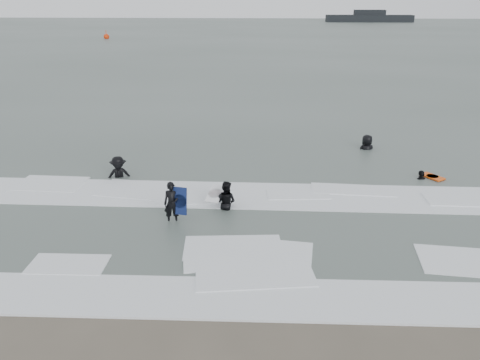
# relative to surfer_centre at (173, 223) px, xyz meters

# --- Properties ---
(ground) EXTENTS (320.00, 320.00, 0.00)m
(ground) POSITION_rel_surfer_centre_xyz_m (2.23, -3.63, 0.00)
(ground) COLOR brown
(ground) RESTS_ON ground
(sea) EXTENTS (320.00, 320.00, 0.00)m
(sea) POSITION_rel_surfer_centre_xyz_m (2.23, 76.37, 0.06)
(sea) COLOR #47544C
(sea) RESTS_ON ground
(surfer_centre) EXTENTS (0.61, 0.46, 1.52)m
(surfer_centre) POSITION_rel_surfer_centre_xyz_m (0.00, 0.00, 0.00)
(surfer_centre) COLOR black
(surfer_centre) RESTS_ON ground
(surfer_wading) EXTENTS (0.98, 0.88, 1.64)m
(surfer_wading) POSITION_rel_surfer_centre_xyz_m (1.73, 1.23, 0.00)
(surfer_wading) COLOR black
(surfer_wading) RESTS_ON ground
(surfer_breaker) EXTENTS (1.34, 1.01, 1.85)m
(surfer_breaker) POSITION_rel_surfer_centre_xyz_m (-3.09, 4.02, 0.00)
(surfer_breaker) COLOR black
(surfer_breaker) RESTS_ON ground
(surfer_right_near) EXTENTS (1.00, 0.68, 1.57)m
(surfer_right_near) POSITION_rel_surfer_centre_xyz_m (9.77, 4.59, 0.00)
(surfer_right_near) COLOR black
(surfer_right_near) RESTS_ON ground
(surfer_right_far) EXTENTS (1.09, 0.86, 1.94)m
(surfer_right_far) POSITION_rel_surfer_centre_xyz_m (8.26, 8.67, 0.00)
(surfer_right_far) COLOR black
(surfer_right_far) RESTS_ON ground
(surf_foam) EXTENTS (30.03, 9.06, 0.09)m
(surf_foam) POSITION_rel_surfer_centre_xyz_m (2.23, 0.07, 0.04)
(surf_foam) COLOR white
(surf_foam) RESTS_ON ground
(bodyboards) EXTENTS (10.73, 5.42, 1.25)m
(bodyboards) POSITION_rel_surfer_centre_xyz_m (4.01, 2.04, 0.50)
(bodyboards) COLOR #0F1B49
(bodyboards) RESTS_ON ground
(buoy) EXTENTS (1.00, 1.00, 1.65)m
(buoy) POSITION_rel_surfer_centre_xyz_m (-25.90, 72.38, 0.42)
(buoy) COLOR red
(buoy) RESTS_ON ground
(vessel_horizon) EXTENTS (25.16, 4.49, 3.41)m
(vessel_horizon) POSITION_rel_surfer_centre_xyz_m (33.24, 133.80, 1.28)
(vessel_horizon) COLOR black
(vessel_horizon) RESTS_ON ground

